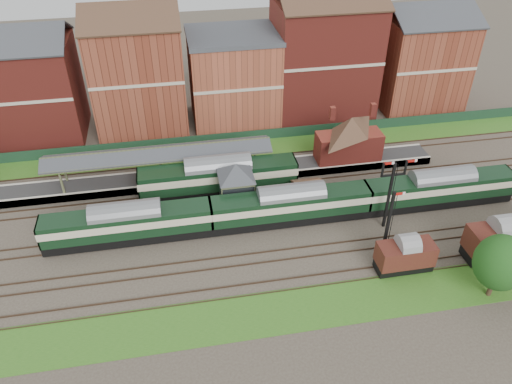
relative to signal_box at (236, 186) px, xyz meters
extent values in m
plane|color=#473D33|center=(3.00, -3.25, -3.19)|extent=(160.00, 160.00, 0.00)
cube|color=#2D6619|center=(3.00, 12.75, -3.16)|extent=(90.00, 4.50, 0.06)
cube|color=#2D6619|center=(3.00, -15.25, -3.16)|extent=(90.00, 5.00, 0.06)
cube|color=#193823|center=(3.00, 14.75, -2.44)|extent=(90.00, 0.12, 1.50)
cube|color=#2D2D2D|center=(-2.00, 6.50, -2.69)|extent=(55.00, 3.40, 1.00)
cube|color=#576A4B|center=(0.00, 0.00, -1.99)|extent=(3.40, 3.20, 2.40)
cube|color=#4D5233|center=(0.00, 0.00, 0.21)|extent=(3.60, 3.40, 2.00)
pyramid|color=#383A3F|center=(0.00, 0.00, 2.01)|extent=(5.40, 5.40, 1.60)
cube|color=maroon|center=(8.00, 0.00, -2.09)|extent=(3.00, 2.40, 2.20)
cube|color=#4C3323|center=(8.00, -0.65, -0.64)|extent=(3.20, 1.34, 0.79)
cube|color=#4C3323|center=(8.00, 0.65, -0.64)|extent=(3.20, 1.34, 0.79)
cube|color=maroon|center=(15.00, 6.50, -0.44)|extent=(8.00, 3.00, 3.50)
pyramid|color=#4C3323|center=(15.00, 6.50, 2.41)|extent=(8.10, 8.10, 2.20)
cube|color=maroon|center=(12.50, 6.50, 2.91)|extent=(0.60, 0.60, 1.60)
cube|color=maroon|center=(17.50, 6.50, 2.91)|extent=(0.60, 0.60, 1.60)
cube|color=#4D5233|center=(-19.00, 5.20, -0.49)|extent=(0.22, 0.22, 3.40)
cube|color=#4D5233|center=(3.00, 7.80, -0.49)|extent=(0.22, 0.22, 3.40)
cube|color=#383A3F|center=(-8.00, 5.55, 1.41)|extent=(26.00, 1.99, 0.90)
cube|color=#383A3F|center=(-8.00, 7.45, 1.41)|extent=(26.00, 1.99, 0.90)
cube|color=#4D5233|center=(-8.00, 6.50, 1.79)|extent=(26.00, 0.20, 0.20)
cube|color=black|center=(15.00, -5.75, 0.81)|extent=(0.25, 0.25, 8.00)
cube|color=black|center=(15.00, -5.75, 3.41)|extent=(2.60, 0.18, 0.18)
cube|color=#B2140F|center=(14.35, -5.75, 4.86)|extent=(1.10, 0.08, 0.25)
cube|color=#B2140F|center=(16.75, -5.75, 4.86)|extent=(1.10, 0.08, 0.25)
cube|color=black|center=(13.00, -10.25, 0.81)|extent=(0.25, 0.25, 8.00)
cube|color=#B2140F|center=(13.55, -10.25, 4.51)|extent=(1.10, 0.08, 0.25)
cube|color=maroon|center=(-25.00, 21.75, 3.31)|extent=(14.00, 10.00, 13.00)
cube|color=maroon|center=(-10.00, 21.75, 4.31)|extent=(12.00, 10.00, 15.00)
cube|color=#A24E34|center=(3.00, 21.75, 2.81)|extent=(12.00, 10.00, 12.00)
cube|color=maroon|center=(16.00, 21.75, 4.81)|extent=(14.00, 10.00, 16.00)
cube|color=maroon|center=(31.00, 21.75, 3.31)|extent=(12.00, 10.00, 13.00)
cube|color=black|center=(-11.62, -3.25, -2.51)|extent=(16.95, 2.37, 1.04)
cube|color=black|center=(-11.62, -3.25, -0.77)|extent=(16.95, 2.64, 2.45)
cube|color=beige|center=(-11.62, -3.25, -0.48)|extent=(16.97, 2.68, 0.85)
cube|color=slate|center=(-11.62, -3.25, 0.59)|extent=(16.95, 2.64, 0.56)
cube|color=black|center=(5.33, -3.25, -2.51)|extent=(16.95, 2.37, 1.04)
cube|color=black|center=(5.33, -3.25, -0.77)|extent=(16.95, 2.64, 2.45)
cube|color=beige|center=(5.33, -3.25, -0.48)|extent=(16.97, 2.68, 0.85)
cube|color=slate|center=(5.33, -3.25, 0.59)|extent=(16.95, 2.64, 0.56)
cube|color=black|center=(22.27, -3.25, -2.51)|extent=(16.95, 2.37, 1.04)
cube|color=black|center=(22.27, -3.25, -0.77)|extent=(16.95, 2.64, 2.45)
cube|color=beige|center=(22.27, -3.25, -0.48)|extent=(16.97, 2.68, 0.85)
cube|color=slate|center=(22.27, -3.25, 0.59)|extent=(16.95, 2.64, 0.56)
cube|color=black|center=(-1.58, 3.25, -2.48)|extent=(18.01, 2.52, 1.10)
cube|color=black|center=(-1.58, 3.25, -0.63)|extent=(18.01, 2.80, 2.60)
cube|color=beige|center=(-1.58, 3.25, -0.32)|extent=(18.03, 2.84, 0.90)
cube|color=slate|center=(-1.58, 3.25, 0.82)|extent=(18.01, 2.80, 0.60)
cube|color=black|center=(14.29, -12.25, -2.63)|extent=(5.35, 1.97, 0.80)
cube|color=#4A1517|center=(14.29, -12.25, -1.16)|extent=(5.35, 2.32, 2.14)
cube|color=gray|center=(14.29, -12.25, 0.02)|extent=(5.35, 2.32, 0.39)
cube|color=black|center=(23.98, -12.25, -2.55)|extent=(6.38, 2.35, 0.96)
cube|color=#4A1517|center=(23.98, -12.25, -0.80)|extent=(6.38, 2.76, 2.55)
cube|color=gray|center=(23.98, -12.25, 0.60)|extent=(6.38, 2.76, 0.47)
cylinder|color=#382619|center=(20.67, -16.76, -1.63)|extent=(0.44, 0.44, 3.12)
ellipsoid|color=#194614|center=(20.67, -16.76, 0.86)|extent=(4.59, 4.59, 5.27)
camera|label=1|loc=(-5.87, -43.72, 31.18)|focal=35.00mm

